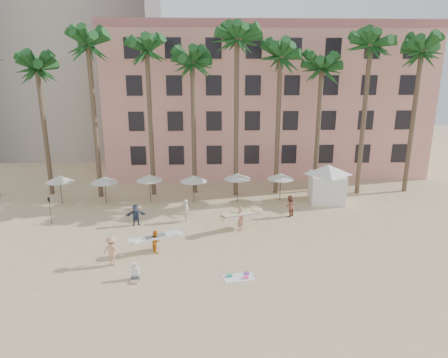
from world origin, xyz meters
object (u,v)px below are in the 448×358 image
cabana (327,180)px  carrier_white (156,240)px  carrier_yellow (241,217)px  pink_hotel (263,101)px

cabana → carrier_white: bearing=-145.6°
carrier_white → cabana: bearing=34.4°
cabana → carrier_yellow: size_ratio=1.57×
carrier_white → pink_hotel: bearing=66.7°
cabana → pink_hotel: bearing=106.9°
pink_hotel → cabana: 15.66m
pink_hotel → carrier_yellow: pink_hotel is taller
pink_hotel → cabana: pink_hotel is taller
carrier_white → carrier_yellow: bearing=30.0°
pink_hotel → carrier_yellow: size_ratio=11.06×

